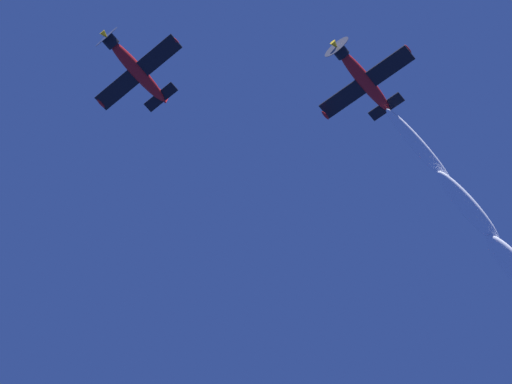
{
  "coord_description": "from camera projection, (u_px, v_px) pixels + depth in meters",
  "views": [
    {
      "loc": [
        -5.62,
        29.56,
        2.07
      ],
      "look_at": [
        -1.55,
        -7.18,
        70.12
      ],
      "focal_mm": 67.28,
      "sensor_mm": 36.0,
      "label": 1
    }
  ],
  "objects": [
    {
      "name": "airplane_lead",
      "position": [
        134.0,
        68.0,
        74.01
      ],
      "size": [
        7.5,
        7.04,
        2.27
      ],
      "color": "red"
    },
    {
      "name": "airplane_left_wingman",
      "position": [
        362.0,
        78.0,
        72.8
      ],
      "size": [
        7.48,
        6.98,
        2.43
      ],
      "color": "red"
    }
  ]
}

